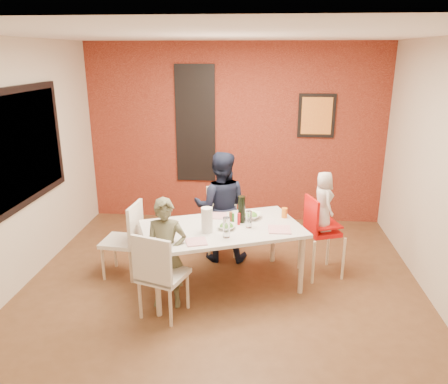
# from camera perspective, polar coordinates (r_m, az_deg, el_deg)

# --- Properties ---
(ground) EXTENTS (4.50, 4.50, 0.00)m
(ground) POSITION_cam_1_polar(r_m,az_deg,el_deg) (5.03, -0.30, -12.53)
(ground) COLOR brown
(ground) RESTS_ON ground
(ceiling) EXTENTS (4.50, 4.50, 0.02)m
(ceiling) POSITION_cam_1_polar(r_m,az_deg,el_deg) (4.34, -0.36, 19.92)
(ceiling) COLOR white
(ceiling) RESTS_ON wall_back
(wall_back) EXTENTS (4.50, 0.02, 2.70)m
(wall_back) POSITION_cam_1_polar(r_m,az_deg,el_deg) (6.69, 1.45, 7.55)
(wall_back) COLOR beige
(wall_back) RESTS_ON ground
(wall_front) EXTENTS (4.50, 0.02, 2.70)m
(wall_front) POSITION_cam_1_polar(r_m,az_deg,el_deg) (2.42, -5.32, -11.69)
(wall_front) COLOR beige
(wall_front) RESTS_ON ground
(wall_left) EXTENTS (0.02, 4.50, 2.70)m
(wall_left) POSITION_cam_1_polar(r_m,az_deg,el_deg) (5.21, -25.85, 2.79)
(wall_left) COLOR beige
(wall_left) RESTS_ON ground
(wall_right) EXTENTS (0.02, 4.50, 2.70)m
(wall_right) POSITION_cam_1_polar(r_m,az_deg,el_deg) (4.85, 27.20, 1.60)
(wall_right) COLOR beige
(wall_right) RESTS_ON ground
(brick_accent_wall) EXTENTS (4.50, 0.02, 2.70)m
(brick_accent_wall) POSITION_cam_1_polar(r_m,az_deg,el_deg) (6.67, 1.44, 7.52)
(brick_accent_wall) COLOR maroon
(brick_accent_wall) RESTS_ON ground
(picture_window_frame) EXTENTS (0.05, 1.70, 1.30)m
(picture_window_frame) POSITION_cam_1_polar(r_m,az_deg,el_deg) (5.32, -24.79, 5.44)
(picture_window_frame) COLOR black
(picture_window_frame) RESTS_ON wall_left
(picture_window_pane) EXTENTS (0.02, 1.55, 1.15)m
(picture_window_pane) POSITION_cam_1_polar(r_m,az_deg,el_deg) (5.31, -24.65, 5.44)
(picture_window_pane) COLOR black
(picture_window_pane) RESTS_ON wall_left
(glassblock_strip) EXTENTS (0.55, 0.03, 1.70)m
(glassblock_strip) POSITION_cam_1_polar(r_m,az_deg,el_deg) (6.69, -3.75, 8.83)
(glassblock_strip) COLOR silver
(glassblock_strip) RESTS_ON wall_back
(glassblock_surround) EXTENTS (0.60, 0.03, 1.76)m
(glassblock_surround) POSITION_cam_1_polar(r_m,az_deg,el_deg) (6.69, -3.76, 8.82)
(glassblock_surround) COLOR black
(glassblock_surround) RESTS_ON wall_back
(art_print_frame) EXTENTS (0.54, 0.03, 0.64)m
(art_print_frame) POSITION_cam_1_polar(r_m,az_deg,el_deg) (6.64, 11.99, 9.72)
(art_print_frame) COLOR black
(art_print_frame) RESTS_ON wall_back
(art_print_canvas) EXTENTS (0.44, 0.01, 0.54)m
(art_print_canvas) POSITION_cam_1_polar(r_m,az_deg,el_deg) (6.63, 12.01, 9.70)
(art_print_canvas) COLOR orange
(art_print_canvas) RESTS_ON wall_back
(dining_table) EXTENTS (1.94, 1.51, 0.71)m
(dining_table) POSITION_cam_1_polar(r_m,az_deg,el_deg) (4.81, -0.23, -5.31)
(dining_table) COLOR silver
(dining_table) RESTS_ON ground
(chair_near) EXTENTS (0.53, 0.53, 0.91)m
(chair_near) POSITION_cam_1_polar(r_m,az_deg,el_deg) (4.35, -8.53, -10.26)
(chair_near) COLOR beige
(chair_near) RESTS_ON ground
(chair_far) EXTENTS (0.44, 0.44, 0.86)m
(chair_far) POSITION_cam_1_polar(r_m,az_deg,el_deg) (5.74, -0.30, -3.20)
(chair_far) COLOR white
(chair_far) RESTS_ON ground
(chair_left) EXTENTS (0.45, 0.45, 0.90)m
(chair_left) POSITION_cam_1_polar(r_m,az_deg,el_deg) (5.22, -12.50, -5.61)
(chair_left) COLOR white
(chair_left) RESTS_ON ground
(high_chair) EXTENTS (0.51, 0.51, 0.97)m
(high_chair) POSITION_cam_1_polar(r_m,az_deg,el_deg) (5.20, 12.35, -4.73)
(high_chair) COLOR red
(high_chair) RESTS_ON ground
(child_near) EXTENTS (0.45, 0.31, 1.17)m
(child_near) POSITION_cam_1_polar(r_m,az_deg,el_deg) (4.51, -7.56, -8.00)
(child_near) COLOR #515039
(child_near) RESTS_ON ground
(child_far) EXTENTS (0.69, 0.54, 1.40)m
(child_far) POSITION_cam_1_polar(r_m,az_deg,el_deg) (5.44, -0.45, -1.93)
(child_far) COLOR black
(child_far) RESTS_ON ground
(toddler) EXTENTS (0.31, 0.39, 0.69)m
(toddler) POSITION_cam_1_polar(r_m,az_deg,el_deg) (5.10, 12.83, -1.18)
(toddler) COLOR beige
(toddler) RESTS_ON high_chair
(plate_near_left) EXTENTS (0.26, 0.26, 0.01)m
(plate_near_left) POSITION_cam_1_polar(r_m,az_deg,el_deg) (4.43, -3.65, -6.49)
(plate_near_left) COLOR silver
(plate_near_left) RESTS_ON dining_table
(plate_far_mid) EXTENTS (0.22, 0.22, 0.01)m
(plate_far_mid) POSITION_cam_1_polar(r_m,az_deg,el_deg) (5.10, -0.92, -3.10)
(plate_far_mid) COLOR silver
(plate_far_mid) RESTS_ON dining_table
(plate_near_right) EXTENTS (0.24, 0.24, 0.01)m
(plate_near_right) POSITION_cam_1_polar(r_m,az_deg,el_deg) (4.75, 7.27, -4.88)
(plate_near_right) COLOR white
(plate_near_right) RESTS_ON dining_table
(plate_far_left) EXTENTS (0.25, 0.25, 0.01)m
(plate_far_left) POSITION_cam_1_polar(r_m,az_deg,el_deg) (4.90, -7.83, -4.18)
(plate_far_left) COLOR white
(plate_far_left) RESTS_ON dining_table
(salad_bowl_a) EXTENTS (0.20, 0.20, 0.05)m
(salad_bowl_a) POSITION_cam_1_polar(r_m,az_deg,el_deg) (4.74, 0.34, -4.55)
(salad_bowl_a) COLOR white
(salad_bowl_a) RESTS_ON dining_table
(salad_bowl_b) EXTENTS (0.30, 0.30, 0.06)m
(salad_bowl_b) POSITION_cam_1_polar(r_m,az_deg,el_deg) (5.05, 3.53, -3.11)
(salad_bowl_b) COLOR white
(salad_bowl_b) RESTS_ON dining_table
(wine_bottle) EXTENTS (0.08, 0.08, 0.31)m
(wine_bottle) POSITION_cam_1_polar(r_m,az_deg,el_deg) (4.87, 2.31, -2.29)
(wine_bottle) COLOR black
(wine_bottle) RESTS_ON dining_table
(wine_glass_a) EXTENTS (0.08, 0.08, 0.22)m
(wine_glass_a) POSITION_cam_1_polar(r_m,az_deg,el_deg) (4.50, 0.31, -4.64)
(wine_glass_a) COLOR silver
(wine_glass_a) RESTS_ON dining_table
(wine_glass_b) EXTENTS (0.07, 0.07, 0.19)m
(wine_glass_b) POSITION_cam_1_polar(r_m,az_deg,el_deg) (4.76, 3.25, -3.57)
(wine_glass_b) COLOR white
(wine_glass_b) RESTS_ON dining_table
(paper_towel_roll) EXTENTS (0.12, 0.12, 0.27)m
(paper_towel_roll) POSITION_cam_1_polar(r_m,az_deg,el_deg) (4.62, -2.24, -3.68)
(paper_towel_roll) COLOR white
(paper_towel_roll) RESTS_ON dining_table
(condiment_red) EXTENTS (0.03, 0.03, 0.13)m
(condiment_red) POSITION_cam_1_polar(r_m,az_deg,el_deg) (4.84, 1.94, -3.55)
(condiment_red) COLOR red
(condiment_red) RESTS_ON dining_table
(condiment_green) EXTENTS (0.03, 0.03, 0.13)m
(condiment_green) POSITION_cam_1_polar(r_m,az_deg,el_deg) (4.84, 1.16, -3.56)
(condiment_green) COLOR #2B6E24
(condiment_green) RESTS_ON dining_table
(condiment_brown) EXTENTS (0.04, 0.04, 0.15)m
(condiment_brown) POSITION_cam_1_polar(r_m,az_deg,el_deg) (4.83, 0.89, -3.45)
(condiment_brown) COLOR brown
(condiment_brown) RESTS_ON dining_table
(sippy_cup) EXTENTS (0.07, 0.07, 0.12)m
(sippy_cup) POSITION_cam_1_polar(r_m,az_deg,el_deg) (5.09, 7.89, -2.71)
(sippy_cup) COLOR orange
(sippy_cup) RESTS_ON dining_table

